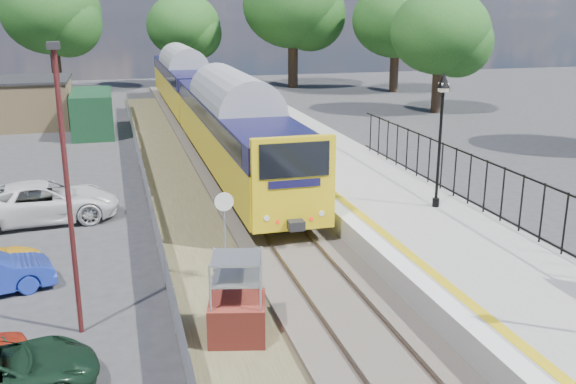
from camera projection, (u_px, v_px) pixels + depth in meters
name	position (u px, v px, depth m)	size (l,w,h in m)	color
ground	(354.00, 330.00, 15.60)	(120.00, 120.00, 0.00)	#2D2D30
track_bed	(251.00, 211.00, 24.42)	(5.90, 80.00, 0.29)	#473F38
platform	(383.00, 205.00, 23.96)	(5.00, 70.00, 0.90)	gray
platform_edge	(331.00, 197.00, 23.31)	(0.90, 70.00, 0.01)	silver
victorian_lamp_north	(442.00, 109.00, 21.32)	(0.44, 0.44, 4.60)	black
palisade_fence	(537.00, 210.00, 18.83)	(0.12, 26.00, 2.00)	black
wire_fence	(147.00, 189.00, 25.49)	(0.06, 52.00, 1.20)	#999EA3
outbuilding	(22.00, 105.00, 41.33)	(10.80, 10.10, 3.12)	tan
tree_line	(190.00, 19.00, 53.05)	(56.80, 43.80, 11.88)	#332319
train	(202.00, 97.00, 38.86)	(2.82, 40.83, 3.51)	gold
brick_plinth	(237.00, 300.00, 14.88)	(1.58, 1.58, 2.12)	maroon
speed_sign	(224.00, 222.00, 17.86)	(0.54, 0.11, 2.66)	#999EA3
carpark_lamp	(66.00, 175.00, 14.43)	(0.25, 0.50, 6.85)	#461718
car_white	(43.00, 202.00, 23.32)	(2.45, 5.32, 1.48)	silver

